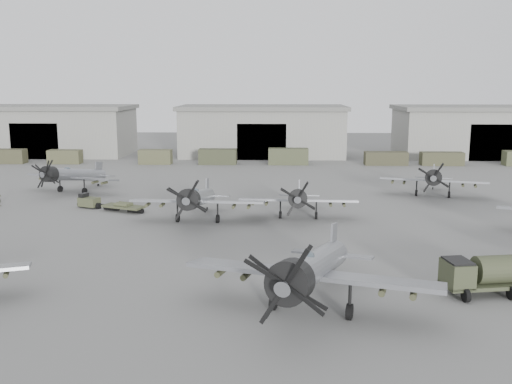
# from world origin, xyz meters

# --- Properties ---
(ground) EXTENTS (220.00, 220.00, 0.00)m
(ground) POSITION_xyz_m (0.00, 0.00, 0.00)
(ground) COLOR slate
(ground) RESTS_ON ground
(hangar_left) EXTENTS (29.00, 14.80, 8.70)m
(hangar_left) POSITION_xyz_m (-38.00, 61.96, 4.37)
(hangar_left) COLOR gray
(hangar_left) RESTS_ON ground
(hangar_center) EXTENTS (29.00, 14.80, 8.70)m
(hangar_center) POSITION_xyz_m (0.00, 61.96, 4.37)
(hangar_center) COLOR gray
(hangar_center) RESTS_ON ground
(hangar_right) EXTENTS (29.00, 14.80, 8.70)m
(hangar_right) POSITION_xyz_m (38.00, 61.96, 4.37)
(hangar_right) COLOR gray
(hangar_right) RESTS_ON ground
(support_truck_0) EXTENTS (6.18, 2.20, 2.25)m
(support_truck_0) POSITION_xyz_m (-40.56, 50.00, 1.12)
(support_truck_0) COLOR #3E3D28
(support_truck_0) RESTS_ON ground
(support_truck_1) EXTENTS (5.10, 2.20, 2.16)m
(support_truck_1) POSITION_xyz_m (-31.07, 50.00, 1.08)
(support_truck_1) COLOR #48482F
(support_truck_1) RESTS_ON ground
(support_truck_2) EXTENTS (5.09, 2.20, 2.26)m
(support_truck_2) POSITION_xyz_m (-16.63, 50.00, 1.13)
(support_truck_2) COLOR #494A30
(support_truck_2) RESTS_ON ground
(support_truck_3) EXTENTS (5.92, 2.20, 2.40)m
(support_truck_3) POSITION_xyz_m (-6.77, 50.00, 1.20)
(support_truck_3) COLOR #363A26
(support_truck_3) RESTS_ON ground
(support_truck_4) EXTENTS (6.22, 2.20, 2.54)m
(support_truck_4) POSITION_xyz_m (4.29, 50.00, 1.27)
(support_truck_4) COLOR #3F442C
(support_truck_4) RESTS_ON ground
(support_truck_5) EXTENTS (6.60, 2.20, 2.06)m
(support_truck_5) POSITION_xyz_m (19.49, 50.00, 1.03)
(support_truck_5) COLOR #393825
(support_truck_5) RESTS_ON ground
(support_truck_6) EXTENTS (6.48, 2.20, 2.03)m
(support_truck_6) POSITION_xyz_m (28.10, 50.00, 1.02)
(support_truck_6) COLOR #3D3D28
(support_truck_6) RESTS_ON ground
(aircraft_near_1) EXTENTS (14.09, 12.68, 5.63)m
(aircraft_near_1) POSITION_xyz_m (4.10, -9.33, 2.56)
(aircraft_near_1) COLOR gray
(aircraft_near_1) RESTS_ON ground
(aircraft_mid_1) EXTENTS (12.24, 11.01, 4.89)m
(aircraft_mid_1) POSITION_xyz_m (-4.85, 11.49, 2.23)
(aircraft_mid_1) COLOR gray
(aircraft_mid_1) RESTS_ON ground
(aircraft_mid_2) EXTENTS (11.10, 9.99, 4.43)m
(aircraft_mid_2) POSITION_xyz_m (4.37, 13.23, 2.02)
(aircraft_mid_2) COLOR gray
(aircraft_mid_2) RESTS_ON ground
(aircraft_far_0) EXTENTS (11.48, 10.36, 4.63)m
(aircraft_far_0) POSITION_xyz_m (-21.30, 25.31, 2.11)
(aircraft_far_0) COLOR gray
(aircraft_far_0) RESTS_ON ground
(aircraft_far_1) EXTENTS (11.65, 10.49, 4.65)m
(aircraft_far_1) POSITION_xyz_m (19.78, 24.25, 2.11)
(aircraft_far_1) COLOR #919498
(aircraft_far_1) RESTS_ON ground
(fuel_tanker) EXTENTS (6.43, 3.55, 2.38)m
(fuel_tanker) POSITION_xyz_m (15.18, -5.85, 1.37)
(fuel_tanker) COLOR #383D28
(fuel_tanker) RESTS_ON ground
(tug_trailer) EXTENTS (7.35, 4.07, 1.48)m
(tug_trailer) POSITION_xyz_m (-15.19, 16.81, 0.56)
(tug_trailer) COLOR #42452D
(tug_trailer) RESTS_ON ground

